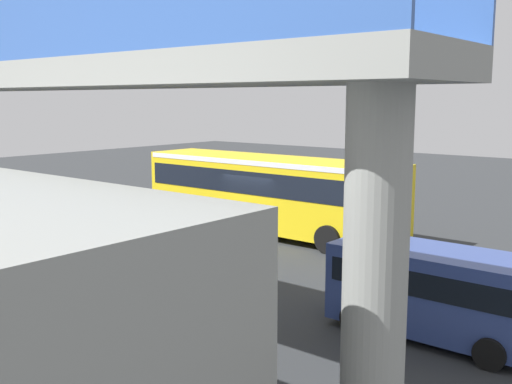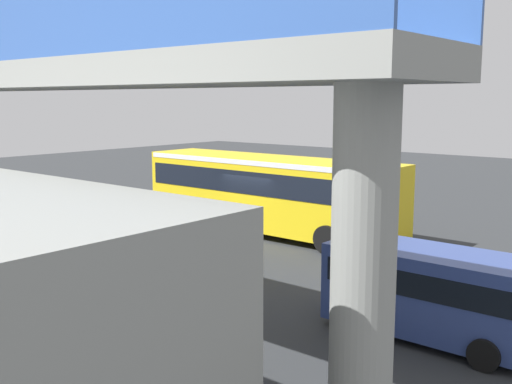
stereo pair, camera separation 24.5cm
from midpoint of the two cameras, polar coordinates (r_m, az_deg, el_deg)
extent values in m
plane|color=#2D3033|center=(24.55, 0.56, -4.11)|extent=(80.00, 80.00, 0.00)
cube|color=yellow|center=(24.56, 1.53, -0.02)|extent=(11.50, 2.55, 2.86)
cube|color=black|center=(24.49, 1.54, 1.17)|extent=(11.04, 2.59, 0.90)
cube|color=white|center=(24.40, 1.55, 3.02)|extent=(11.27, 2.58, 0.20)
cube|color=black|center=(28.42, -7.62, 1.80)|extent=(0.04, 2.24, 1.20)
cylinder|color=black|center=(26.29, -6.52, -2.15)|extent=(1.04, 0.30, 1.04)
cylinder|color=black|center=(28.08, -2.76, -1.40)|extent=(1.04, 0.30, 1.04)
cylinder|color=black|center=(21.67, 7.09, -4.51)|extent=(1.04, 0.30, 1.04)
cylinder|color=black|center=(23.81, 10.42, -3.38)|extent=(1.04, 0.30, 1.04)
cube|color=#33478C|center=(14.61, 16.80, -8.96)|extent=(4.80, 1.95, 1.86)
cube|color=black|center=(14.51, 16.86, -7.61)|extent=(4.42, 1.98, 0.56)
cylinder|color=black|center=(14.70, 9.32, -11.79)|extent=(0.68, 0.22, 0.68)
cylinder|color=black|center=(16.32, 12.86, -9.79)|extent=(0.68, 0.22, 0.68)
cylinder|color=black|center=(13.50, 21.34, -14.20)|extent=(0.68, 0.22, 0.68)
torus|color=black|center=(17.81, 21.45, -8.54)|extent=(0.72, 0.06, 0.72)
cube|color=blue|center=(17.61, 23.12, -8.22)|extent=(0.89, 0.04, 0.04)
cylinder|color=blue|center=(17.62, 21.94, -6.89)|extent=(0.02, 0.44, 0.02)
cylinder|color=#2D2D38|center=(29.03, -0.33, -1.24)|extent=(0.32, 0.32, 0.85)
cylinder|color=maroon|center=(28.91, -0.33, 0.27)|extent=(0.38, 0.38, 0.70)
sphere|color=tan|center=(28.84, -0.33, 1.21)|extent=(0.22, 0.22, 0.22)
cylinder|color=slate|center=(29.62, -3.11, 0.86)|extent=(0.08, 0.08, 2.80)
cube|color=blue|center=(29.49, -3.13, 2.97)|extent=(0.04, 0.60, 0.60)
cube|color=silver|center=(25.03, 12.40, -4.06)|extent=(2.00, 0.20, 0.01)
cube|color=silver|center=(27.05, 4.87, -2.93)|extent=(2.00, 0.20, 0.01)
cube|color=silver|center=(29.48, -1.51, -1.92)|extent=(2.00, 0.20, 0.01)
cylinder|color=gray|center=(8.55, 10.90, -9.28)|extent=(0.90, 0.90, 5.69)
cube|color=#3359A5|center=(17.37, -21.62, 12.37)|extent=(24.53, 0.08, 1.10)
cube|color=#192333|center=(11.11, -17.20, -10.46)|extent=(7.65, 0.04, 2.94)
camera|label=1|loc=(0.12, -89.72, 0.04)|focal=42.15mm
camera|label=2|loc=(0.12, 90.28, -0.04)|focal=42.15mm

